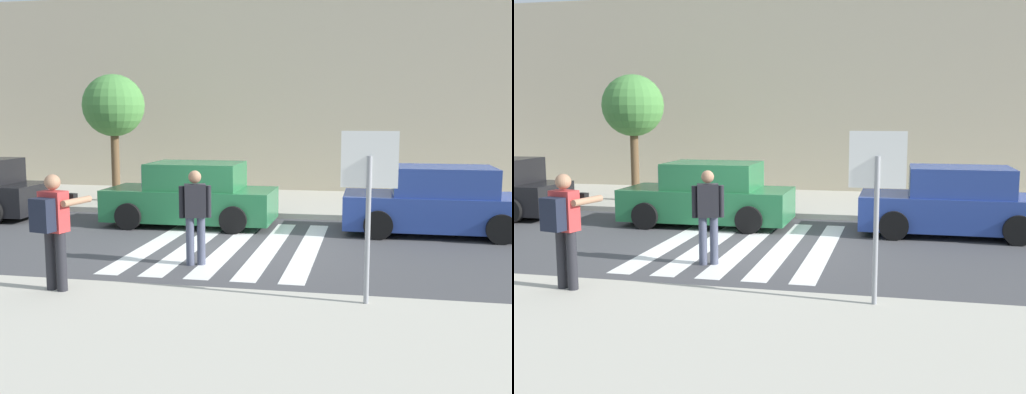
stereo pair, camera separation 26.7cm
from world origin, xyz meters
TOP-DOWN VIEW (x-y plane):
  - ground_plane at (0.00, 0.00)m, footprint 120.00×120.00m
  - sidewalk_near at (0.00, -6.20)m, footprint 60.00×6.00m
  - sidewalk_far at (0.00, 6.00)m, footprint 60.00×4.80m
  - building_facade_far at (0.00, 10.40)m, footprint 56.00×4.00m
  - crosswalk_stripe_0 at (-1.60, 0.20)m, footprint 0.44×5.20m
  - crosswalk_stripe_1 at (-0.80, 0.20)m, footprint 0.44×5.20m
  - crosswalk_stripe_2 at (0.00, 0.20)m, footprint 0.44×5.20m
  - crosswalk_stripe_3 at (0.80, 0.20)m, footprint 0.44×5.20m
  - crosswalk_stripe_4 at (1.60, 0.20)m, footprint 0.44×5.20m
  - stop_sign at (2.80, -3.53)m, footprint 0.76×0.08m
  - photographer_with_backpack at (-1.71, -3.81)m, footprint 0.69×0.92m
  - pedestrian_crossing at (-0.27, -1.44)m, footprint 0.55×0.35m
  - parked_car_green at (-1.48, 2.30)m, footprint 4.10×1.92m
  - parked_car_blue at (4.31, 2.30)m, footprint 4.10×1.92m
  - street_tree_west at (-4.63, 4.89)m, footprint 1.81×1.81m

SIDE VIEW (x-z plane):
  - ground_plane at x=0.00m, z-range 0.00..0.00m
  - crosswalk_stripe_0 at x=-1.60m, z-range 0.00..0.01m
  - crosswalk_stripe_1 at x=-0.80m, z-range 0.00..0.01m
  - crosswalk_stripe_2 at x=0.00m, z-range 0.00..0.01m
  - crosswalk_stripe_3 at x=0.80m, z-range 0.00..0.01m
  - crosswalk_stripe_4 at x=1.60m, z-range 0.00..0.01m
  - sidewalk_near at x=0.00m, z-range 0.00..0.14m
  - sidewalk_far at x=0.00m, z-range 0.00..0.14m
  - parked_car_green at x=-1.48m, z-range -0.05..1.50m
  - parked_car_blue at x=4.31m, z-range -0.05..1.50m
  - pedestrian_crossing at x=-0.27m, z-range 0.11..1.84m
  - photographer_with_backpack at x=-1.71m, z-range 0.31..2.03m
  - stop_sign at x=2.80m, z-range 0.67..3.04m
  - street_tree_west at x=-4.63m, z-range 1.06..4.79m
  - building_facade_far at x=0.00m, z-range 0.00..6.69m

